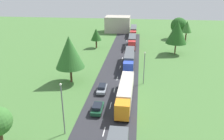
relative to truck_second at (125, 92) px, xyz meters
The scene contains 15 objects.
road 9.17m from the truck_second, 107.06° to the right, with size 10.00×140.00×0.06m, color #2B2B30.
truck_second is the anchor object (origin of this frame).
truck_third 19.88m from the truck_second, 90.73° to the left, with size 2.59×14.71×3.78m.
truck_fourth 39.59m from the truck_second, 90.31° to the left, with size 2.61×11.79×3.77m.
truck_fifth 58.69m from the truck_second, 90.36° to the left, with size 2.61×14.65×3.64m.
car_third 6.51m from the truck_second, 136.46° to the right, with size 1.85×4.18×1.53m.
car_fourth 6.37m from the truck_second, 145.10° to the left, with size 1.84×4.36×1.46m.
lamppost_second 14.11m from the truck_second, 127.65° to the right, with size 0.36×0.36×8.44m.
lamppost_third 9.72m from the truck_second, 68.10° to the left, with size 0.36×0.36×7.53m.
tree_oak 39.59m from the truck_second, 108.76° to the left, with size 3.72×3.72×6.82m.
tree_pine 36.50m from the truck_second, 67.47° to the left, with size 6.54×6.54×10.67m.
tree_elm 16.04m from the truck_second, 148.89° to the left, with size 6.50×6.50×10.75m.
tree_ash 58.40m from the truck_second, 72.10° to the left, with size 6.45×6.45×8.51m.
tree_lime 54.14m from the truck_second, 68.15° to the left, with size 3.89×3.89×7.97m.
distant_building 66.14m from the truck_second, 96.88° to the left, with size 11.24×8.87×7.14m, color #B2A899.
Camera 1 is at (4.70, -5.16, 21.45)m, focal length 35.96 mm.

